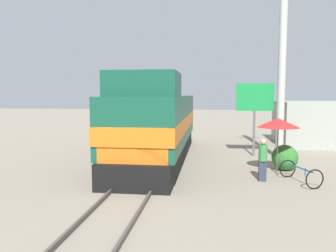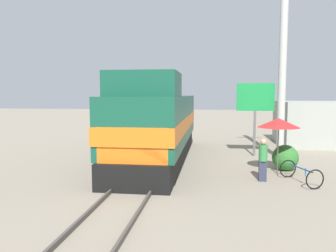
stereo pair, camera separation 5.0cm
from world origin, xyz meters
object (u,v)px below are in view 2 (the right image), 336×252
at_px(vendor_umbrella, 279,123).
at_px(bicycle, 300,173).
at_px(utility_pole, 283,66).
at_px(person_bystander, 263,158).
at_px(billboard_sign, 255,102).
at_px(locomotive, 158,126).

bearing_deg(vendor_umbrella, bicycle, -67.59).
height_order(utility_pole, vendor_umbrella, utility_pole).
height_order(utility_pole, person_bystander, utility_pole).
height_order(person_bystander, bicycle, person_bystander).
xyz_separation_m(utility_pole, billboard_sign, (-1.34, 0.34, -1.92)).
distance_m(billboard_sign, bicycle, 6.32).
xyz_separation_m(locomotive, utility_pole, (6.56, 1.66, 3.14)).
bearing_deg(locomotive, vendor_umbrella, -20.58).
distance_m(person_bystander, bicycle, 1.55).
distance_m(utility_pole, bicycle, 7.01).
bearing_deg(locomotive, billboard_sign, 20.95).
bearing_deg(person_bystander, billboard_sign, 86.32).
height_order(billboard_sign, bicycle, billboard_sign).
relative_size(locomotive, bicycle, 6.34).
bearing_deg(person_bystander, vendor_umbrella, 58.80).
distance_m(billboard_sign, person_bystander, 5.94).
bearing_deg(vendor_umbrella, locomotive, 159.42).
distance_m(utility_pole, vendor_umbrella, 4.77).
height_order(vendor_umbrella, person_bystander, vendor_umbrella).
bearing_deg(billboard_sign, bicycle, -79.02).
xyz_separation_m(person_bystander, bicycle, (1.44, -0.08, -0.56)).
relative_size(billboard_sign, bicycle, 2.07).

